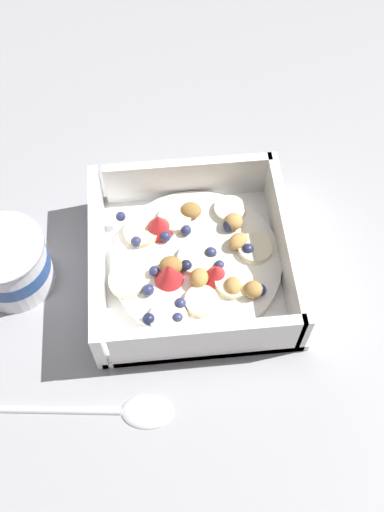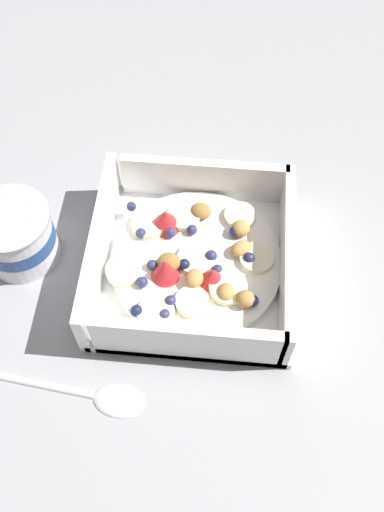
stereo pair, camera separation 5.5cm
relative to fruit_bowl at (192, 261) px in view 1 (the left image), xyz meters
name	(u,v)px [view 1 (the left image)]	position (x,y,z in m)	size (l,w,h in m)	color
ground_plane	(195,260)	(0.01, 0.00, -0.02)	(2.40, 2.40, 0.00)	#9E9EA3
fruit_bowl	(192,261)	(0.00, 0.00, 0.00)	(0.19, 0.19, 0.06)	white
spoon	(117,410)	(-0.14, 0.08, -0.02)	(0.04, 0.17, 0.01)	silver
yogurt_cup	(9,264)	(0.01, 0.18, 0.01)	(0.08, 0.08, 0.07)	white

